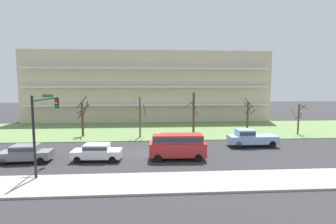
% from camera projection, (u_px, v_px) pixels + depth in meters
% --- Properties ---
extents(ground, '(160.00, 160.00, 0.00)m').
position_uv_depth(ground, '(148.00, 154.00, 26.33)').
color(ground, '#2D2D30').
extents(sidewalk_curb_near, '(80.00, 4.00, 0.15)m').
position_uv_depth(sidewalk_curb_near, '(148.00, 183.00, 18.39)').
color(sidewalk_curb_near, '#99968E').
rests_on(sidewalk_curb_near, ground).
extents(grass_lawn_strip, '(80.00, 16.00, 0.08)m').
position_uv_depth(grass_lawn_strip, '(149.00, 130.00, 40.22)').
color(grass_lawn_strip, '#66844C').
rests_on(grass_lawn_strip, ground).
extents(apartment_building, '(45.68, 14.81, 13.11)m').
position_uv_depth(apartment_building, '(149.00, 87.00, 54.36)').
color(apartment_building, beige).
rests_on(apartment_building, ground).
extents(tree_far_left, '(1.87, 1.42, 5.40)m').
position_uv_depth(tree_far_left, '(83.00, 116.00, 35.01)').
color(tree_far_left, '#4C3828').
rests_on(tree_far_left, ground).
extents(tree_left, '(1.68, 1.66, 5.34)m').
position_uv_depth(tree_left, '(140.00, 116.00, 34.27)').
color(tree_left, brown).
rests_on(tree_left, ground).
extents(tree_center, '(1.49, 1.46, 5.89)m').
position_uv_depth(tree_center, '(194.00, 114.00, 35.61)').
color(tree_center, '#4C3828').
rests_on(tree_center, ground).
extents(tree_right, '(1.53, 1.49, 5.18)m').
position_uv_depth(tree_right, '(248.00, 116.00, 36.49)').
color(tree_right, '#4C3828').
rests_on(tree_right, ground).
extents(tree_far_right, '(1.60, 1.64, 4.42)m').
position_uv_depth(tree_far_right, '(299.00, 118.00, 36.25)').
color(tree_far_right, '#4C3828').
rests_on(tree_far_right, ground).
extents(van_red_near_left, '(5.27, 2.20, 2.36)m').
position_uv_depth(van_red_near_left, '(177.00, 145.00, 24.40)').
color(van_red_near_left, '#B22828').
rests_on(van_red_near_left, ground).
extents(sedan_white_center_left, '(4.48, 2.01, 1.57)m').
position_uv_depth(sedan_white_center_left, '(97.00, 151.00, 23.94)').
color(sedan_white_center_left, white).
rests_on(sedan_white_center_left, ground).
extents(pickup_blue_center_right, '(5.41, 2.03, 1.95)m').
position_uv_depth(pickup_blue_center_right, '(250.00, 138.00, 29.51)').
color(pickup_blue_center_right, '#8CB2E0').
rests_on(pickup_blue_center_right, ground).
extents(sedan_gray_near_right, '(4.48, 2.01, 1.57)m').
position_uv_depth(sedan_gray_near_right, '(26.00, 153.00, 23.50)').
color(sedan_gray_near_right, slate).
rests_on(sedan_gray_near_right, ground).
extents(traffic_signal_mast, '(0.90, 5.36, 6.17)m').
position_uv_depth(traffic_signal_mast, '(43.00, 119.00, 20.59)').
color(traffic_signal_mast, black).
rests_on(traffic_signal_mast, ground).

